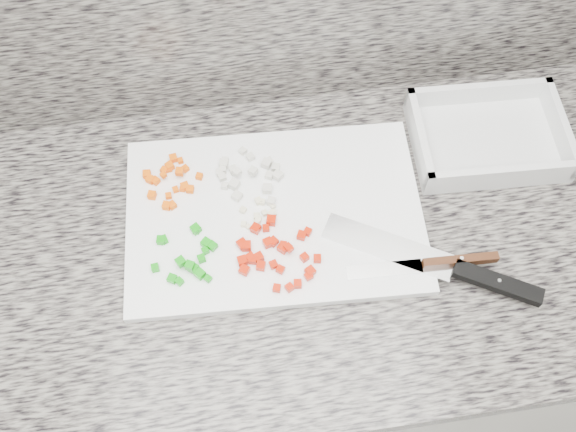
% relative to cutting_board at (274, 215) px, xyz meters
% --- Properties ---
extents(cabinet, '(3.92, 0.62, 0.86)m').
position_rel_cutting_board_xyz_m(cabinet, '(-0.03, -0.04, -0.48)').
color(cabinet, silver).
rests_on(cabinet, ground).
extents(countertop, '(3.96, 0.64, 0.04)m').
position_rel_cutting_board_xyz_m(countertop, '(-0.03, -0.04, -0.03)').
color(countertop, slate).
rests_on(countertop, cabinet).
extents(cutting_board, '(0.51, 0.36, 0.02)m').
position_rel_cutting_board_xyz_m(cutting_board, '(0.00, 0.00, 0.00)').
color(cutting_board, white).
rests_on(cutting_board, countertop).
extents(carrot_pile, '(0.10, 0.11, 0.02)m').
position_rel_cutting_board_xyz_m(carrot_pile, '(-0.17, 0.09, 0.01)').
color(carrot_pile, '#EF5A05').
rests_on(carrot_pile, cutting_board).
extents(onion_pile, '(0.11, 0.12, 0.02)m').
position_rel_cutting_board_xyz_m(onion_pile, '(-0.03, 0.08, 0.02)').
color(onion_pile, beige).
rests_on(onion_pile, cutting_board).
extents(green_pepper_pile, '(0.11, 0.11, 0.02)m').
position_rel_cutting_board_xyz_m(green_pepper_pile, '(-0.15, -0.06, 0.02)').
color(green_pepper_pile, '#0E950D').
rests_on(green_pepper_pile, cutting_board).
extents(red_pepper_pile, '(0.13, 0.14, 0.02)m').
position_rel_cutting_board_xyz_m(red_pepper_pile, '(-0.01, -0.08, 0.02)').
color(red_pepper_pile, red).
rests_on(red_pepper_pile, cutting_board).
extents(garlic_pile, '(0.06, 0.06, 0.01)m').
position_rel_cutting_board_xyz_m(garlic_pile, '(-0.03, 0.00, 0.01)').
color(garlic_pile, beige).
rests_on(garlic_pile, cutting_board).
extents(chef_knife, '(0.33, 0.21, 0.02)m').
position_rel_cutting_board_xyz_m(chef_knife, '(0.27, -0.15, 0.01)').
color(chef_knife, white).
rests_on(chef_knife, cutting_board).
extents(paring_knife, '(0.24, 0.03, 0.02)m').
position_rel_cutting_board_xyz_m(paring_knife, '(0.25, -0.13, 0.01)').
color(paring_knife, white).
rests_on(paring_knife, cutting_board).
extents(tray, '(0.27, 0.20, 0.05)m').
position_rel_cutting_board_xyz_m(tray, '(0.40, 0.09, 0.01)').
color(tray, silver).
rests_on(tray, countertop).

